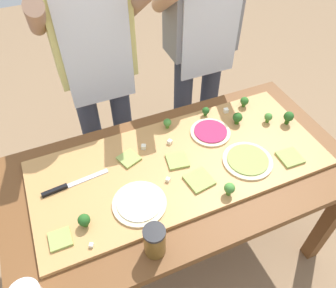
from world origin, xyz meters
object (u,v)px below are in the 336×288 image
at_px(pizza_slice_near_left, 60,239).
at_px(sauce_jar, 155,241).
at_px(pizza_whole_pesto_green, 248,160).
at_px(cheese_crumble_c, 226,110).
at_px(cook_right, 202,34).
at_px(broccoli_floret_front_left, 238,118).
at_px(broccoli_floret_center_right, 167,123).
at_px(cheese_crumble_e, 170,142).
at_px(cook_left, 95,58).
at_px(broccoli_floret_back_right, 244,101).
at_px(cheese_crumble_a, 144,147).
at_px(broccoli_floret_front_right, 206,111).
at_px(pizza_whole_white_garlic, 139,203).
at_px(cheese_crumble_d, 168,180).
at_px(pizza_slice_center, 290,157).
at_px(broccoli_floret_back_mid, 268,117).
at_px(chefs_knife, 66,186).
at_px(broccoli_floret_front_mid, 289,117).
at_px(prep_table, 180,184).
at_px(pizza_slice_near_right, 129,159).
at_px(broccoli_floret_back_left, 84,220).
at_px(broccoli_floret_center_left, 229,188).
at_px(cheese_crumble_b, 91,245).
at_px(pizza_slice_far_left, 199,180).
at_px(pizza_slice_far_right, 177,161).

distance_m(pizza_slice_near_left, sauce_jar, 0.36).
bearing_deg(pizza_whole_pesto_green, cheese_crumble_c, 76.35).
xyz_separation_m(pizza_whole_pesto_green, cook_right, (0.15, 0.78, 0.21)).
height_order(broccoli_floret_front_left, broccoli_floret_center_right, broccoli_floret_front_left).
relative_size(cheese_crumble_e, cook_left, 0.01).
xyz_separation_m(broccoli_floret_back_right, broccoli_floret_center_right, (-0.44, 0.01, -0.00)).
relative_size(cheese_crumble_a, cheese_crumble_e, 1.09).
distance_m(broccoli_floret_center_right, cheese_crumble_c, 0.33).
distance_m(broccoli_floret_front_right, sauce_jar, 0.78).
distance_m(pizza_whole_white_garlic, cheese_crumble_d, 0.17).
xyz_separation_m(pizza_slice_center, cheese_crumble_a, (-0.60, 0.33, 0.00)).
relative_size(broccoli_floret_front_left, broccoli_floret_back_mid, 1.19).
relative_size(chefs_knife, broccoli_floret_center_right, 5.31).
distance_m(pizza_whole_white_garlic, broccoli_floret_front_mid, 0.87).
bearing_deg(prep_table, broccoli_floret_back_right, 27.59).
height_order(pizza_slice_center, pizza_slice_near_right, same).
bearing_deg(pizza_slice_near_right, cheese_crumble_d, -57.83).
relative_size(pizza_slice_center, broccoli_floret_back_left, 1.64).
bearing_deg(broccoli_floret_front_right, cheese_crumble_a, -165.83).
height_order(pizza_whole_white_garlic, broccoli_floret_center_left, broccoli_floret_center_left).
bearing_deg(cheese_crumble_b, pizza_whole_white_garlic, 24.56).
relative_size(pizza_slice_far_left, cheese_crumble_e, 5.47).
distance_m(pizza_slice_near_left, broccoli_floret_back_right, 1.13).
bearing_deg(broccoli_floret_back_left, broccoli_floret_back_mid, 12.39).
xyz_separation_m(pizza_whole_pesto_green, pizza_slice_near_left, (-0.86, -0.06, -0.00)).
bearing_deg(chefs_knife, cook_left, 61.98).
relative_size(pizza_slice_far_left, broccoli_floret_front_left, 1.64).
height_order(pizza_slice_far_right, broccoli_floret_center_left, broccoli_floret_center_left).
distance_m(pizza_whole_white_garlic, broccoli_floret_back_mid, 0.80).
relative_size(broccoli_floret_back_left, cheese_crumble_d, 3.55).
height_order(pizza_whole_pesto_green, pizza_slice_near_left, pizza_whole_pesto_green).
height_order(chefs_knife, pizza_whole_pesto_green, same).
height_order(broccoli_floret_front_right, broccoli_floret_back_mid, broccoli_floret_back_mid).
distance_m(pizza_slice_far_left, broccoli_floret_front_right, 0.44).
relative_size(cheese_crumble_b, sauce_jar, 0.11).
bearing_deg(broccoli_floret_center_left, pizza_slice_near_right, 132.93).
xyz_separation_m(pizza_whole_pesto_green, broccoli_floret_center_left, (-0.17, -0.12, 0.03)).
height_order(pizza_slice_near_left, broccoli_floret_back_right, broccoli_floret_back_right).
height_order(broccoli_floret_front_right, cheese_crumble_c, broccoli_floret_front_right).
height_order(pizza_slice_center, broccoli_floret_back_left, broccoli_floret_back_left).
relative_size(pizza_slice_near_right, cook_right, 0.05).
distance_m(chefs_knife, cook_right, 1.13).
bearing_deg(pizza_slice_far_left, broccoli_floret_back_left, -178.03).
distance_m(pizza_whole_white_garlic, cheese_crumble_b, 0.25).
bearing_deg(pizza_slice_near_left, cheese_crumble_d, 11.27).
relative_size(pizza_slice_far_left, broccoli_floret_back_mid, 1.95).
bearing_deg(cook_right, pizza_slice_far_left, -117.00).
height_order(broccoli_floret_front_left, cheese_crumble_c, broccoli_floret_front_left).
relative_size(chefs_knife, pizza_slice_far_right, 3.15).
distance_m(broccoli_floret_front_right, cheese_crumble_a, 0.39).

